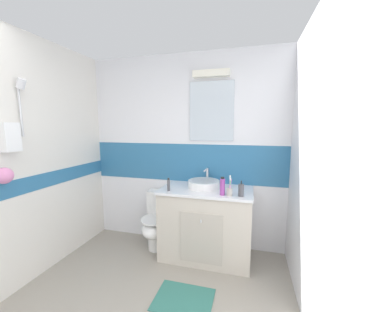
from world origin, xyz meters
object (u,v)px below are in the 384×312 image
Objects in this scene: toothpaste_tube_upright at (169,185)px; soap_dispenser at (241,190)px; toilet at (158,222)px; shampoo_bottle_tall at (222,186)px; toothbrush_cup at (230,190)px; sink_basin at (204,184)px.

soap_dispenser is at bearing 1.34° from toothpaste_tube_upright.
toothpaste_tube_upright is (0.25, -0.24, 0.58)m from toilet.
soap_dispenser is 0.86× the size of shampoo_bottle_tall.
toilet is 1.12m from toothbrush_cup.
toothbrush_cup is 1.50× the size of toothpaste_tube_upright.
shampoo_bottle_tall is at bearing -15.12° from toilet.
sink_basin is 0.50m from soap_dispenser.
soap_dispenser is at bearing 3.16° from shampoo_bottle_tall.
toothbrush_cup reaches higher than soap_dispenser.
toothbrush_cup reaches higher than toothpaste_tube_upright.
toothpaste_tube_upright is at bearing -145.56° from sink_basin.
toilet is at bearing 164.88° from shampoo_bottle_tall.
toilet is 1.22m from soap_dispenser.
toothbrush_cup is 1.14× the size of shampoo_bottle_tall.
soap_dispenser is (0.45, -0.23, 0.02)m from sink_basin.
soap_dispenser is at bearing -11.85° from toilet.
shampoo_bottle_tall is (0.25, -0.24, 0.05)m from sink_basin.
toothbrush_cup is at bearing -0.22° from toothpaste_tube_upright.
toothbrush_cup is at bearing -7.86° from shampoo_bottle_tall.
shampoo_bottle_tall is at bearing 0.75° from toothpaste_tube_upright.
sink_basin is at bearing 136.83° from shampoo_bottle_tall.
soap_dispenser reaches higher than toothpaste_tube_upright.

